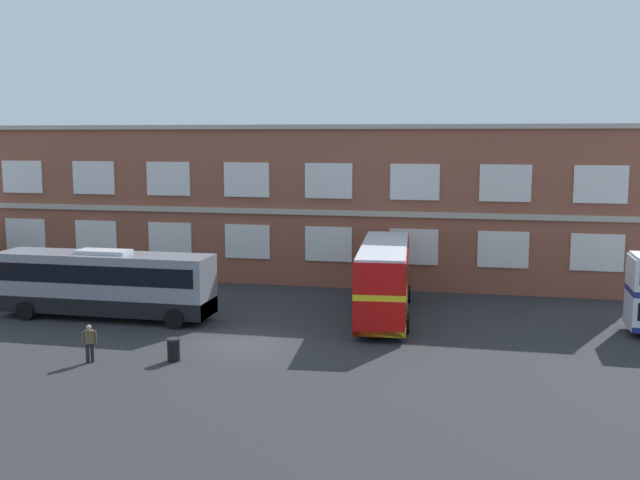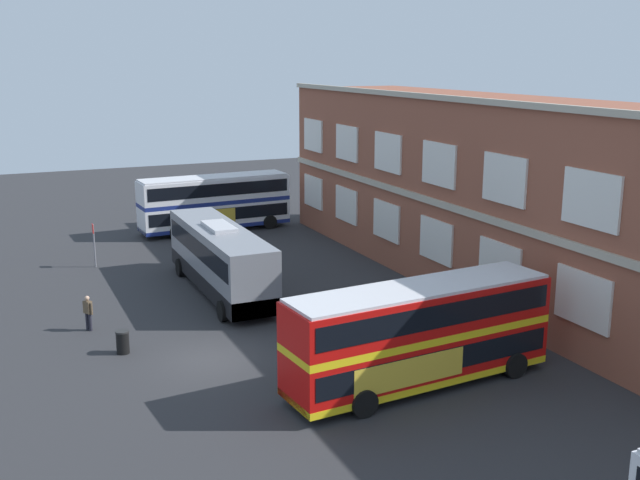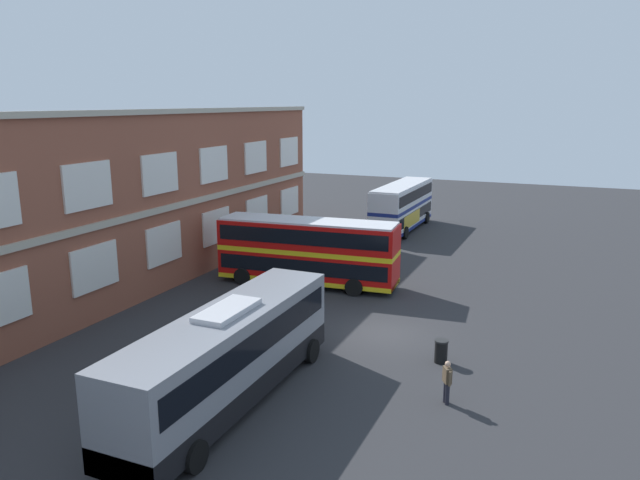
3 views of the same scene
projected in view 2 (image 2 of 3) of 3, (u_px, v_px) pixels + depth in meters
name	position (u px, v px, depth m)	size (l,w,h in m)	color
ground_plane	(254.00, 352.00, 33.20)	(120.00, 120.00, 0.00)	#2B2B2D
brick_terminal_building	(533.00, 202.00, 39.65)	(44.45, 8.19, 10.66)	brown
double_decker_near	(215.00, 202.00, 55.93)	(3.31, 11.12, 4.07)	silver
double_decker_middle	(420.00, 334.00, 29.39)	(3.56, 11.18, 4.07)	red
touring_coach	(220.00, 259.00, 41.22)	(12.00, 2.89, 3.80)	gray
waiting_passenger	(88.00, 312.00, 35.66)	(0.59, 0.43, 1.70)	black
bus_stand_flag	(94.00, 241.00, 46.28)	(0.44, 0.10, 2.70)	slate
station_litter_bin	(123.00, 342.00, 33.00)	(0.60, 0.60, 1.03)	black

